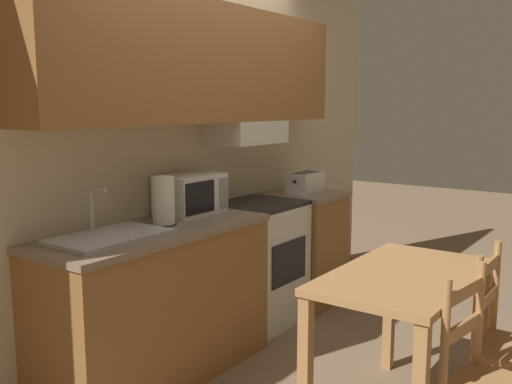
{
  "coord_description": "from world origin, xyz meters",
  "views": [
    {
      "loc": [
        -2.81,
        -2.59,
        1.59
      ],
      "look_at": [
        0.05,
        -0.53,
        1.04
      ],
      "focal_mm": 40.0,
      "sensor_mm": 36.0,
      "label": 1
    }
  ],
  "objects_px": {
    "dining_table": "(404,297)",
    "chair_right_of_table": "(512,347)",
    "stove_range": "(258,263)",
    "sink_basin": "(110,236)",
    "microwave": "(190,194)",
    "paper_towel_roll": "(164,201)",
    "toaster": "(305,182)"
  },
  "relations": [
    {
      "from": "dining_table",
      "to": "chair_right_of_table",
      "type": "height_order",
      "value": "chair_right_of_table"
    },
    {
      "from": "stove_range",
      "to": "sink_basin",
      "type": "distance_m",
      "value": 1.44
    },
    {
      "from": "stove_range",
      "to": "sink_basin",
      "type": "relative_size",
      "value": 1.49
    },
    {
      "from": "microwave",
      "to": "dining_table",
      "type": "relative_size",
      "value": 0.4
    },
    {
      "from": "microwave",
      "to": "chair_right_of_table",
      "type": "bearing_deg",
      "value": -84.49
    },
    {
      "from": "paper_towel_roll",
      "to": "chair_right_of_table",
      "type": "distance_m",
      "value": 1.98
    },
    {
      "from": "chair_right_of_table",
      "to": "stove_range",
      "type": "bearing_deg",
      "value": 77.42
    },
    {
      "from": "toaster",
      "to": "paper_towel_roll",
      "type": "distance_m",
      "value": 1.52
    },
    {
      "from": "sink_basin",
      "to": "dining_table",
      "type": "xyz_separation_m",
      "value": [
        0.72,
        -1.32,
        -0.27
      ]
    },
    {
      "from": "microwave",
      "to": "chair_right_of_table",
      "type": "xyz_separation_m",
      "value": [
        0.18,
        -1.91,
        -0.6
      ]
    },
    {
      "from": "toaster",
      "to": "chair_right_of_table",
      "type": "distance_m",
      "value": 2.1
    },
    {
      "from": "stove_range",
      "to": "dining_table",
      "type": "relative_size",
      "value": 0.84
    },
    {
      "from": "toaster",
      "to": "sink_basin",
      "type": "xyz_separation_m",
      "value": [
        -1.94,
        0.02,
        -0.07
      ]
    },
    {
      "from": "stove_range",
      "to": "microwave",
      "type": "xyz_separation_m",
      "value": [
        -0.6,
        0.11,
        0.57
      ]
    },
    {
      "from": "sink_basin",
      "to": "stove_range",
      "type": "bearing_deg",
      "value": 0.82
    },
    {
      "from": "toaster",
      "to": "microwave",
      "type": "bearing_deg",
      "value": 172.97
    },
    {
      "from": "microwave",
      "to": "sink_basin",
      "type": "height_order",
      "value": "sink_basin"
    },
    {
      "from": "toaster",
      "to": "sink_basin",
      "type": "distance_m",
      "value": 1.94
    },
    {
      "from": "stove_range",
      "to": "chair_right_of_table",
      "type": "bearing_deg",
      "value": -102.87
    },
    {
      "from": "paper_towel_roll",
      "to": "dining_table",
      "type": "xyz_separation_m",
      "value": [
        0.3,
        -1.34,
        -0.39
      ]
    },
    {
      "from": "microwave",
      "to": "chair_right_of_table",
      "type": "relative_size",
      "value": 0.47
    },
    {
      "from": "chair_right_of_table",
      "to": "dining_table",
      "type": "bearing_deg",
      "value": 115.86
    },
    {
      "from": "toaster",
      "to": "chair_right_of_table",
      "type": "height_order",
      "value": "toaster"
    },
    {
      "from": "paper_towel_roll",
      "to": "microwave",
      "type": "bearing_deg",
      "value": 16.73
    },
    {
      "from": "toaster",
      "to": "dining_table",
      "type": "height_order",
      "value": "toaster"
    },
    {
      "from": "dining_table",
      "to": "chair_right_of_table",
      "type": "relative_size",
      "value": 1.18
    },
    {
      "from": "toaster",
      "to": "sink_basin",
      "type": "height_order",
      "value": "sink_basin"
    },
    {
      "from": "stove_range",
      "to": "paper_towel_roll",
      "type": "distance_m",
      "value": 1.11
    },
    {
      "from": "toaster",
      "to": "paper_towel_roll",
      "type": "xyz_separation_m",
      "value": [
        -1.52,
        0.04,
        0.06
      ]
    },
    {
      "from": "stove_range",
      "to": "dining_table",
      "type": "distance_m",
      "value": 1.49
    },
    {
      "from": "dining_table",
      "to": "chair_right_of_table",
      "type": "bearing_deg",
      "value": -64.43
    },
    {
      "from": "dining_table",
      "to": "chair_right_of_table",
      "type": "distance_m",
      "value": 0.56
    }
  ]
}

